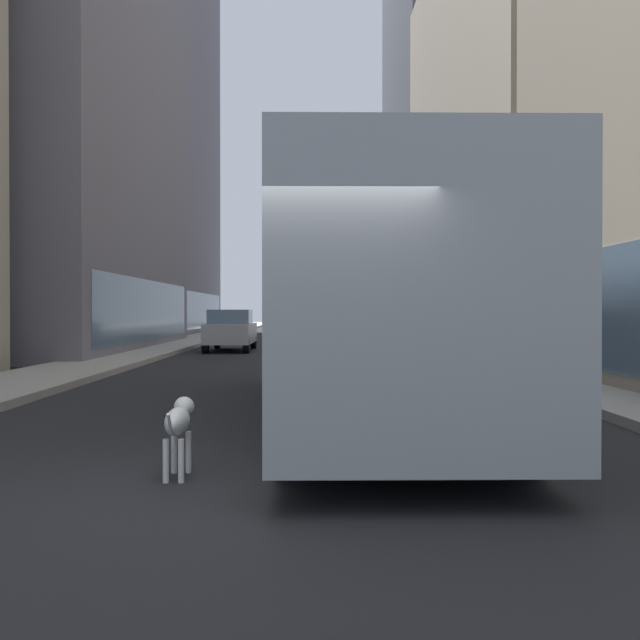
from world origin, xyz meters
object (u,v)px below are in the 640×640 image
(car_white_van, at_px, (330,328))
(transit_bus, at_px, (370,297))
(dalmatian_dog, at_px, (179,422))
(car_silver_sedan, at_px, (231,330))
(car_grey_wagon, at_px, (388,334))

(car_white_van, bearing_deg, transit_bus, -90.00)
(transit_bus, height_order, dalmatian_dog, transit_bus)
(transit_bus, height_order, car_silver_sedan, transit_bus)
(car_silver_sedan, xyz_separation_m, dalmatian_dog, (1.84, -22.44, -0.31))
(car_white_van, distance_m, car_silver_sedan, 4.95)
(car_white_van, relative_size, car_silver_sedan, 1.02)
(transit_bus, relative_size, car_grey_wagon, 2.51)
(transit_bus, bearing_deg, dalmatian_dog, -117.07)
(car_white_van, bearing_deg, car_silver_sedan, -143.94)
(transit_bus, distance_m, car_silver_sedan, 18.66)
(transit_bus, distance_m, car_grey_wagon, 12.75)
(car_white_van, xyz_separation_m, car_silver_sedan, (-4.00, -2.91, -0.00))
(dalmatian_dog, bearing_deg, car_white_van, 85.12)
(car_silver_sedan, height_order, dalmatian_dog, car_silver_sedan)
(transit_bus, height_order, car_grey_wagon, transit_bus)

